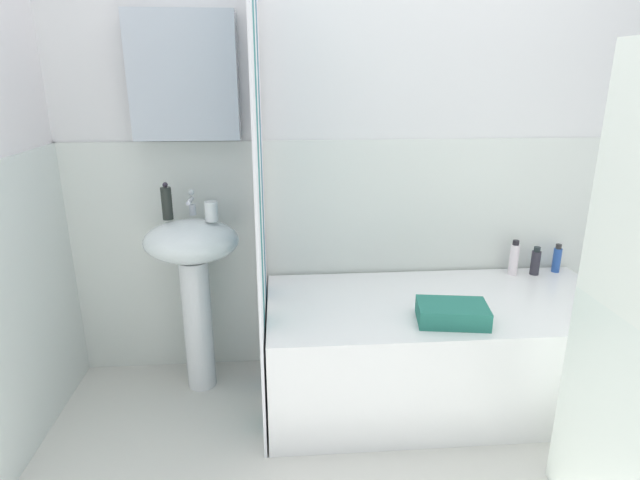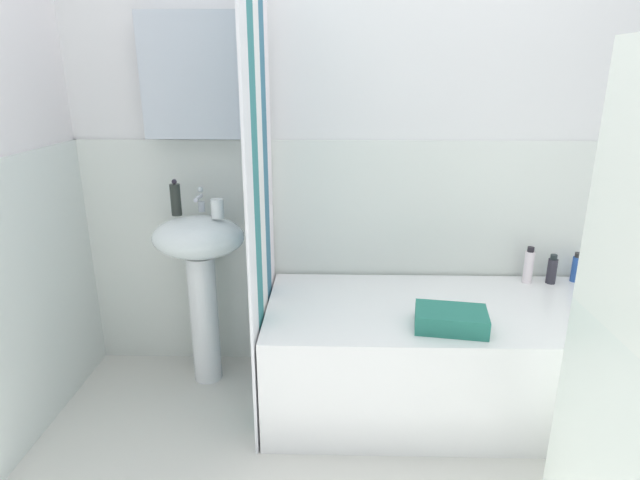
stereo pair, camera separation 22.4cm
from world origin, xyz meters
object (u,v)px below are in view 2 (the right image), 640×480
object	(u,v)px
toothbrush_cup	(217,209)
shampoo_bottle	(552,270)
soap_dispenser	(176,199)
body_wash_bottle	(576,268)
sink	(200,263)
lotion_bottle	(529,266)
towel_folded	(451,319)
bathtub	(442,356)

from	to	relation	value
toothbrush_cup	shampoo_bottle	bearing A→B (deg)	4.10
soap_dispenser	body_wash_bottle	xyz separation A→B (m)	(1.97, 0.10, -0.37)
sink	body_wash_bottle	size ratio (longest dim) A/B	5.66
sink	lotion_bottle	size ratio (longest dim) A/B	4.63
towel_folded	soap_dispenser	bearing A→B (deg)	160.89
sink	toothbrush_cup	size ratio (longest dim) A/B	9.64
soap_dispenser	shampoo_bottle	bearing A→B (deg)	2.27
bathtub	body_wash_bottle	bearing A→B (deg)	24.00
body_wash_bottle	lotion_bottle	xyz separation A→B (m)	(-0.24, -0.02, 0.02)
toothbrush_cup	shampoo_bottle	distance (m)	1.67
bathtub	towel_folded	size ratio (longest dim) A/B	5.59
toothbrush_cup	lotion_bottle	xyz separation A→B (m)	(1.52, 0.12, -0.32)
shampoo_bottle	towel_folded	bearing A→B (deg)	-140.50
toothbrush_cup	bathtub	size ratio (longest dim) A/B	0.06
sink	body_wash_bottle	xyz separation A→B (m)	(1.87, 0.13, -0.06)
body_wash_bottle	towel_folded	xyz separation A→B (m)	(-0.74, -0.53, -0.03)
shampoo_bottle	lotion_bottle	size ratio (longest dim) A/B	0.81
body_wash_bottle	shampoo_bottle	bearing A→B (deg)	-168.10
towel_folded	body_wash_bottle	bearing A→B (deg)	35.60
bathtub	lotion_bottle	bearing A→B (deg)	32.45
lotion_bottle	bathtub	bearing A→B (deg)	-147.55
lotion_bottle	towel_folded	world-z (taller)	lotion_bottle
bathtub	body_wash_bottle	world-z (taller)	body_wash_bottle
soap_dispenser	towel_folded	xyz separation A→B (m)	(1.23, -0.43, -0.40)
toothbrush_cup	body_wash_bottle	world-z (taller)	toothbrush_cup
soap_dispenser	bathtub	bearing A→B (deg)	-9.71
soap_dispenser	lotion_bottle	size ratio (longest dim) A/B	0.93
bathtub	shampoo_bottle	bearing A→B (deg)	26.47
sink	body_wash_bottle	world-z (taller)	sink
sink	towel_folded	xyz separation A→B (m)	(1.13, -0.40, -0.09)
sink	shampoo_bottle	size ratio (longest dim) A/B	5.74
bathtub	body_wash_bottle	size ratio (longest dim) A/B	10.57
shampoo_bottle	body_wash_bottle	bearing A→B (deg)	11.90
toothbrush_cup	sink	bearing A→B (deg)	171.52
soap_dispenser	bathtub	world-z (taller)	soap_dispenser
bathtub	shampoo_bottle	distance (m)	0.72
lotion_bottle	toothbrush_cup	bearing A→B (deg)	-175.33
toothbrush_cup	bathtub	world-z (taller)	toothbrush_cup
sink	lotion_bottle	world-z (taller)	sink
sink	towel_folded	bearing A→B (deg)	-19.41
shampoo_bottle	lotion_bottle	world-z (taller)	lotion_bottle
shampoo_bottle	sink	bearing A→B (deg)	-176.65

